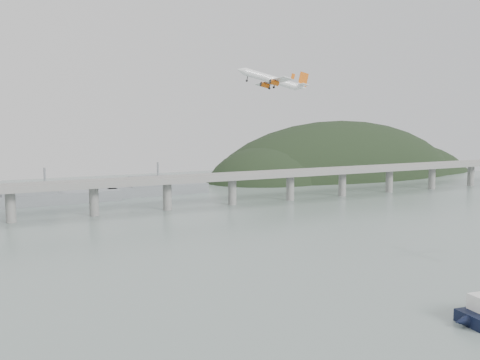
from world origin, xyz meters
TOP-DOWN VIEW (x-y plane):
  - ground at (0.00, 0.00)m, footprint 900.00×900.00m
  - bridge at (-1.15, 200.00)m, footprint 800.00×22.00m
  - headland at (285.18, 331.75)m, footprint 365.00×155.00m
  - airliner at (20.93, 62.38)m, footprint 36.47×33.06m

SIDE VIEW (x-z plane):
  - headland at x=285.18m, z-range -97.34..58.66m
  - ground at x=0.00m, z-range 0.00..0.00m
  - bridge at x=-1.15m, z-range 5.70..29.60m
  - airliner at x=20.93m, z-range 74.42..85.72m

